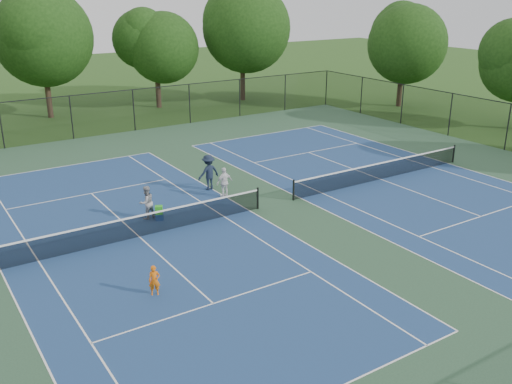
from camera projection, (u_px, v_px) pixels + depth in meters
ground at (276, 205)px, 27.55m from camera, size 140.00×140.00×0.00m
court_pad at (276, 204)px, 27.55m from camera, size 36.00×36.00×0.01m
tennis_court_left at (139, 235)px, 23.93m from camera, size 12.00×23.83×1.07m
tennis_court_right at (381, 178)px, 31.11m from camera, size 12.00×23.83×1.07m
perimeter_fence at (276, 173)px, 27.01m from camera, size 36.08×36.08×3.02m
tree_back_b at (41, 33)px, 43.77m from camera, size 7.60×7.60×10.03m
tree_back_c at (155, 43)px, 47.97m from camera, size 6.00×6.00×8.40m
tree_back_d at (242, 24)px, 50.83m from camera, size 7.80×7.80×10.37m
tree_side_e at (404, 38)px, 48.42m from camera, size 6.60×6.60×8.87m
child_player at (154, 281)px, 19.30m from camera, size 0.46×0.39×1.08m
instructor at (146, 202)px, 25.65m from camera, size 0.88×0.77×1.55m
bystander_a at (224, 182)px, 28.32m from camera, size 0.93×0.44×1.53m
bystander_b at (209, 172)px, 29.30m from camera, size 1.26×0.80×1.86m
ball_crate at (159, 217)px, 25.70m from camera, size 0.44×0.41×0.29m
ball_hopper at (159, 210)px, 25.58m from camera, size 0.42×0.40×0.38m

